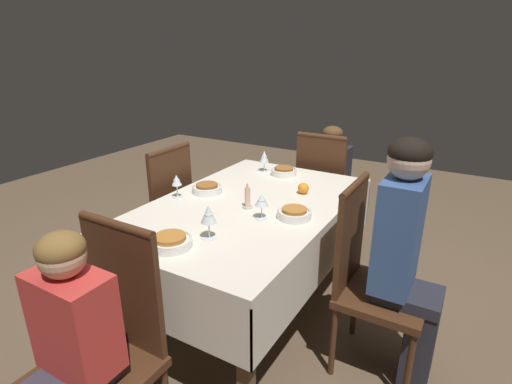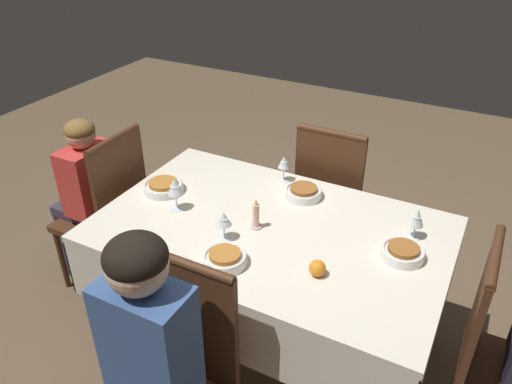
# 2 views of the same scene
# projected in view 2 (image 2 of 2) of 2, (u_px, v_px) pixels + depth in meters

# --- Properties ---
(ground_plane) EXTENTS (8.00, 8.00, 0.00)m
(ground_plane) POSITION_uv_depth(u_px,v_px,m) (268.00, 344.00, 2.70)
(ground_plane) COLOR brown
(dining_table) EXTENTS (1.60, 1.01, 0.77)m
(dining_table) POSITION_uv_depth(u_px,v_px,m) (270.00, 243.00, 2.35)
(dining_table) COLOR silver
(dining_table) RESTS_ON ground_plane
(chair_north) EXTENTS (0.43, 0.43, 1.02)m
(chair_north) POSITION_uv_depth(u_px,v_px,m) (177.00, 377.00, 1.86)
(chair_north) COLOR #472816
(chair_north) RESTS_ON ground_plane
(chair_east) EXTENTS (0.43, 0.43, 1.02)m
(chair_east) POSITION_uv_depth(u_px,v_px,m) (109.00, 209.00, 2.85)
(chair_east) COLOR #472816
(chair_east) RESTS_ON ground_plane
(chair_west) EXTENTS (0.43, 0.43, 1.02)m
(chair_west) POSITION_uv_depth(u_px,v_px,m) (498.00, 358.00, 1.94)
(chair_west) COLOR #472816
(chair_west) RESTS_ON ground_plane
(chair_south) EXTENTS (0.43, 0.43, 1.02)m
(chair_south) POSITION_uv_depth(u_px,v_px,m) (333.00, 197.00, 2.96)
(chair_south) COLOR #472816
(chair_south) RESTS_ON ground_plane
(person_adult_denim) EXTENTS (0.30, 0.34, 1.27)m
(person_adult_denim) POSITION_uv_depth(u_px,v_px,m) (145.00, 379.00, 1.65)
(person_adult_denim) COLOR #282833
(person_adult_denim) RESTS_ON ground_plane
(person_child_red) EXTENTS (0.33, 0.30, 1.07)m
(person_child_red) POSITION_uv_depth(u_px,v_px,m) (85.00, 195.00, 2.89)
(person_child_red) COLOR #383342
(person_child_red) RESTS_ON ground_plane
(bowl_north) EXTENTS (0.18, 0.18, 0.06)m
(bowl_north) POSITION_uv_depth(u_px,v_px,m) (225.00, 258.00, 2.06)
(bowl_north) COLOR white
(bowl_north) RESTS_ON dining_table
(wine_glass_north) EXTENTS (0.07, 0.07, 0.14)m
(wine_glass_north) POSITION_uv_depth(u_px,v_px,m) (224.00, 220.00, 2.17)
(wine_glass_north) COLOR white
(wine_glass_north) RESTS_ON dining_table
(bowl_east) EXTENTS (0.20, 0.20, 0.06)m
(bowl_east) POSITION_uv_depth(u_px,v_px,m) (163.00, 186.00, 2.55)
(bowl_east) COLOR white
(bowl_east) RESTS_ON dining_table
(wine_glass_east) EXTENTS (0.08, 0.08, 0.17)m
(wine_glass_east) POSITION_uv_depth(u_px,v_px,m) (175.00, 187.00, 2.36)
(wine_glass_east) COLOR white
(wine_glass_east) RESTS_ON dining_table
(bowl_west) EXTENTS (0.18, 0.18, 0.06)m
(bowl_west) POSITION_uv_depth(u_px,v_px,m) (403.00, 252.00, 2.09)
(bowl_west) COLOR white
(bowl_west) RESTS_ON dining_table
(wine_glass_west) EXTENTS (0.07, 0.07, 0.15)m
(wine_glass_west) POSITION_uv_depth(u_px,v_px,m) (417.00, 218.00, 2.17)
(wine_glass_west) COLOR white
(wine_glass_west) RESTS_ON dining_table
(bowl_south) EXTENTS (0.19, 0.19, 0.06)m
(bowl_south) POSITION_uv_depth(u_px,v_px,m) (303.00, 192.00, 2.51)
(bowl_south) COLOR white
(bowl_south) RESTS_ON dining_table
(wine_glass_south) EXTENTS (0.07, 0.07, 0.14)m
(wine_glass_south) POSITION_uv_depth(u_px,v_px,m) (284.00, 163.00, 2.61)
(wine_glass_south) COLOR white
(wine_glass_south) RESTS_ON dining_table
(candle_centerpiece) EXTENTS (0.06, 0.06, 0.15)m
(candle_centerpiece) POSITION_uv_depth(u_px,v_px,m) (256.00, 217.00, 2.26)
(candle_centerpiece) COLOR beige
(candle_centerpiece) RESTS_ON dining_table
(orange_fruit) EXTENTS (0.07, 0.07, 0.07)m
(orange_fruit) POSITION_uv_depth(u_px,v_px,m) (317.00, 268.00, 1.99)
(orange_fruit) COLOR orange
(orange_fruit) RESTS_ON dining_table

